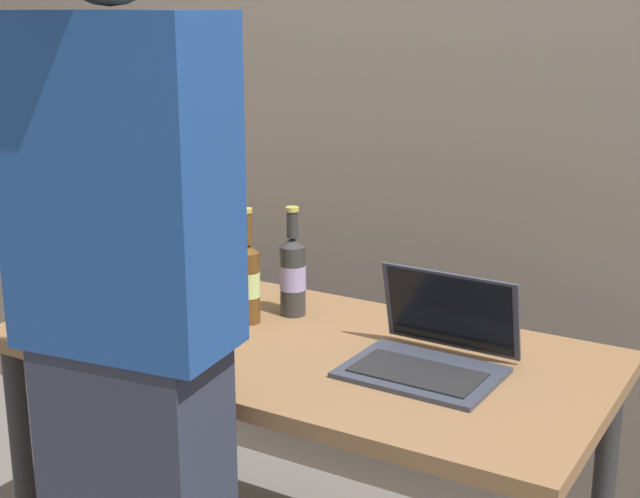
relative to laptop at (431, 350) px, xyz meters
The scene contains 8 objects.
desk 0.37m from the laptop, behind, with size 1.52×0.75×0.77m.
laptop is the anchor object (origin of this frame).
beer_bottle_green 0.67m from the laptop, behind, with size 0.08×0.08×0.32m.
beer_bottle_dark 0.55m from the laptop, behind, with size 0.06×0.06×0.31m.
beer_bottle_brown 0.50m from the laptop, 162.36° to the left, with size 0.07×0.07×0.30m.
person_figure 0.71m from the laptop, 124.30° to the right, with size 0.43×0.33×1.83m.
coffee_mug 0.89m from the laptop, 160.84° to the right, with size 0.13×0.09×0.10m.
back_wall 0.91m from the laptop, 116.53° to the left, with size 6.00×0.10×2.60m, color gray.
Camera 1 is at (1.11, -1.77, 1.58)m, focal length 49.90 mm.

